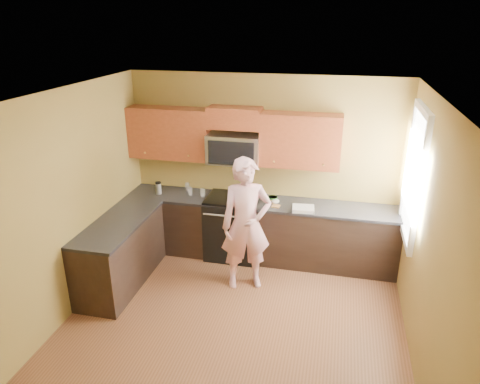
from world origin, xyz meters
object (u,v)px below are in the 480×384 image
(butter_tub, at_px, (273,202))
(travel_mug, at_px, (159,194))
(woman, at_px, (246,225))
(frying_pan, at_px, (235,205))
(microwave, at_px, (234,163))
(stove, at_px, (233,227))

(butter_tub, bearing_deg, travel_mug, -177.57)
(woman, xyz_separation_m, frying_pan, (-0.27, 0.50, 0.05))
(woman, height_order, frying_pan, woman)
(frying_pan, xyz_separation_m, butter_tub, (0.50, 0.29, -0.03))
(microwave, height_order, travel_mug, microwave)
(stove, xyz_separation_m, butter_tub, (0.59, 0.04, 0.45))
(stove, bearing_deg, woman, -63.86)
(stove, height_order, frying_pan, frying_pan)
(stove, height_order, travel_mug, travel_mug)
(travel_mug, bearing_deg, microwave, 7.91)
(microwave, bearing_deg, frying_pan, -75.48)
(butter_tub, bearing_deg, microwave, 171.85)
(woman, distance_m, butter_tub, 0.82)
(butter_tub, relative_size, travel_mug, 0.73)
(woman, distance_m, frying_pan, 0.57)
(stove, xyz_separation_m, frying_pan, (0.10, -0.26, 0.47))
(microwave, height_order, butter_tub, microwave)
(stove, relative_size, butter_tub, 6.87)
(woman, bearing_deg, stove, 95.65)
(microwave, xyz_separation_m, woman, (0.37, -0.88, -0.55))
(butter_tub, distance_m, travel_mug, 1.74)
(frying_pan, bearing_deg, stove, 112.01)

